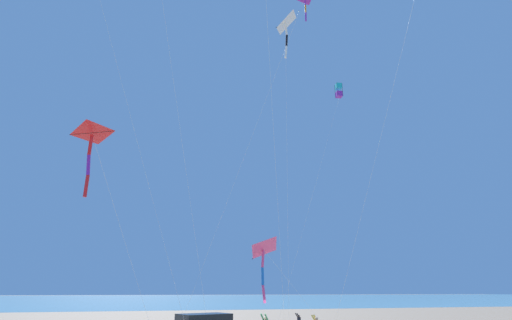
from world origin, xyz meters
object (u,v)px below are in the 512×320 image
object	(u,v)px
kite_delta_long_streamer_right	(262,249)
kite_box_rainbow_low_near	(339,91)
kite_delta_checkered_midright	(285,23)
kite_delta_purple_drifting	(92,133)

from	to	relation	value
kite_delta_long_streamer_right	kite_box_rainbow_low_near	world-z (taller)	kite_box_rainbow_low_near
kite_delta_long_streamer_right	kite_delta_checkered_midright	xyz separation A→B (m)	(0.99, 1.44, 15.54)
kite_delta_long_streamer_right	kite_delta_checkered_midright	size ratio (longest dim) A/B	0.43
kite_delta_purple_drifting	kite_box_rainbow_low_near	xyz separation A→B (m)	(-9.94, 16.48, 9.43)
kite_delta_purple_drifting	kite_box_rainbow_low_near	bearing A→B (deg)	121.10
kite_box_rainbow_low_near	kite_delta_checkered_midright	size ratio (longest dim) A/B	0.89
kite_delta_long_streamer_right	kite_delta_checkered_midright	distance (m)	15.64
kite_box_rainbow_low_near	kite_delta_long_streamer_right	bearing A→B (deg)	-67.24
kite_delta_purple_drifting	kite_box_rainbow_low_near	distance (m)	21.43
kite_box_rainbow_low_near	kite_delta_checkered_midright	bearing A→B (deg)	-55.53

